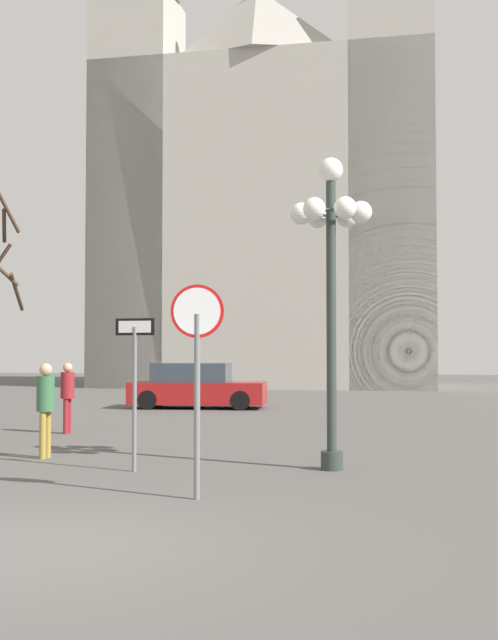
{
  "coord_description": "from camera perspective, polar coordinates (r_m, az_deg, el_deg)",
  "views": [
    {
      "loc": [
        3.3,
        -7.49,
        1.92
      ],
      "look_at": [
        -0.69,
        18.64,
        2.97
      ],
      "focal_mm": 44.76,
      "sensor_mm": 36.0,
      "label": 1
    }
  ],
  "objects": [
    {
      "name": "pedestrian_standing",
      "position": [
        14.9,
        -14.35,
        -5.6
      ],
      "size": [
        0.32,
        0.32,
        1.71
      ],
      "color": "olive",
      "rests_on": "ground"
    },
    {
      "name": "ground_plane",
      "position": [
        8.41,
        -15.22,
        -15.4
      ],
      "size": [
        120.0,
        120.0,
        0.0
      ],
      "primitive_type": "plane",
      "color": "#514F4C"
    },
    {
      "name": "street_lamp",
      "position": [
        13.18,
        5.89,
        4.92
      ],
      "size": [
        1.34,
        1.21,
        5.12
      ],
      "color": "#2D3833",
      "rests_on": "ground"
    },
    {
      "name": "stop_sign",
      "position": [
        10.45,
        -3.73,
        -2.2
      ],
      "size": [
        0.7,
        0.11,
        2.8
      ],
      "color": "slate",
      "rests_on": "ground"
    },
    {
      "name": "one_way_arrow_sign",
      "position": [
        12.97,
        -8.18,
        -3.78
      ],
      "size": [
        0.66,
        0.1,
        2.46
      ],
      "color": "slate",
      "rests_on": "ground"
    },
    {
      "name": "pedestrian_walking",
      "position": [
        19.22,
        -12.85,
        -4.96
      ],
      "size": [
        0.32,
        0.32,
        1.66
      ],
      "color": "maroon",
      "rests_on": "ground"
    },
    {
      "name": "parked_car_near_red",
      "position": [
        27.16,
        -3.78,
        -4.81
      ],
      "size": [
        4.61,
        2.03,
        1.53
      ],
      "color": "maroon",
      "rests_on": "ground"
    },
    {
      "name": "cathedral",
      "position": [
        45.33,
        1.32,
        10.72
      ],
      "size": [
        18.67,
        11.13,
        37.74
      ],
      "color": "#ADA89E",
      "rests_on": "ground"
    }
  ]
}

